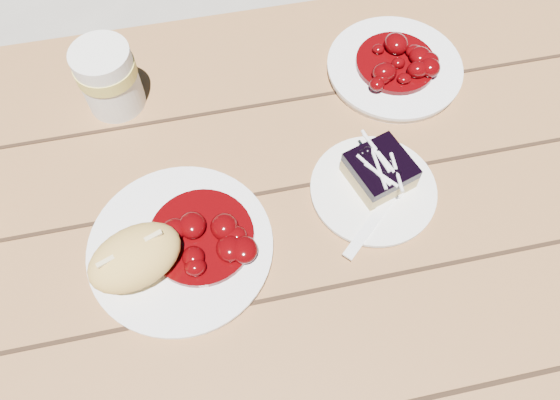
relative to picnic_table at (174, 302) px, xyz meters
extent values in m
plane|color=gray|center=(0.00, 0.00, -0.59)|extent=(60.00, 60.00, 0.00)
cube|color=brown|center=(0.00, 0.00, 0.14)|extent=(2.00, 0.80, 0.05)
cube|color=brown|center=(0.88, 0.32, -0.24)|extent=(0.07, 0.07, 0.70)
cube|color=brown|center=(0.00, 0.65, -0.15)|extent=(1.80, 0.25, 0.04)
cube|color=brown|center=(0.80, 0.65, -0.38)|extent=(0.06, 0.06, 0.42)
cylinder|color=white|center=(0.04, 0.01, 0.17)|extent=(0.25, 0.25, 0.02)
ellipsoid|color=#E4B657|center=(-0.01, -0.01, 0.21)|extent=(0.15, 0.12, 0.06)
cylinder|color=white|center=(0.32, 0.05, 0.17)|extent=(0.18, 0.18, 0.01)
cube|color=tan|center=(0.33, 0.06, 0.18)|extent=(0.10, 0.10, 0.03)
cube|color=black|center=(0.33, 0.06, 0.21)|extent=(0.10, 0.10, 0.02)
cylinder|color=white|center=(0.42, 0.26, 0.17)|extent=(0.22, 0.22, 0.02)
cylinder|color=white|center=(-0.03, 0.29, 0.22)|extent=(0.09, 0.09, 0.11)
camera|label=1|loc=(0.11, -0.31, 0.85)|focal=35.00mm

